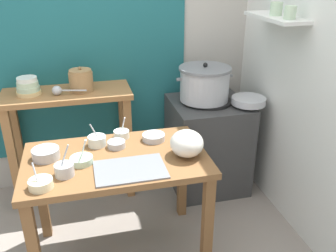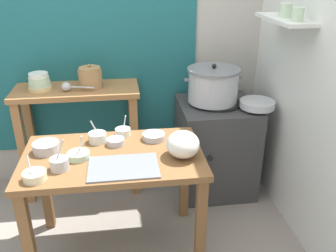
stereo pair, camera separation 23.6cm
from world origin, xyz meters
The scene contains 20 objects.
wall_back centered at (0.08, 1.10, 1.30)m, with size 4.40×0.12×2.60m.
wall_right centered at (1.40, 0.20, 1.30)m, with size 0.30×3.20×2.60m.
prep_table centered at (0.10, 0.06, 0.61)m, with size 1.10×0.66×0.72m.
back_shelf_table centered at (-0.18, 0.83, 0.68)m, with size 0.96×0.40×0.90m.
stove_block centered at (0.92, 0.70, 0.38)m, with size 0.60×0.61×0.78m.
steamer_pot centered at (0.88, 0.72, 0.92)m, with size 0.46×0.41×0.30m.
clay_pot centered at (-0.06, 0.83, 0.98)m, with size 0.18×0.18×0.19m.
bowl_stack_enamel centered at (-0.44, 0.83, 0.96)m, with size 0.17×0.17×0.13m.
ladle centered at (-0.23, 0.77, 0.94)m, with size 0.25×0.09×0.07m.
serving_tray centered at (0.16, -0.11, 0.72)m, with size 0.40×0.28×0.01m, color slate.
plastic_bag centered at (0.52, -0.02, 0.80)m, with size 0.20×0.21×0.16m, color silver.
wide_pan centered at (1.19, 0.55, 0.81)m, with size 0.27×0.27×0.05m, color #B7BABF.
prep_bowl_0 centered at (-0.32, -0.17, 0.75)m, with size 0.13×0.13×0.14m.
prep_bowl_1 centered at (0.12, 0.19, 0.74)m, with size 0.11×0.11×0.04m.
prep_bowl_2 centered at (-0.31, 0.15, 0.75)m, with size 0.16×0.16×0.06m.
prep_bowl_3 centered at (0.37, 0.23, 0.74)m, with size 0.15×0.15×0.04m.
prep_bowl_4 centered at (0.00, 0.24, 0.76)m, with size 0.12×0.12×0.15m.
prep_bowl_5 centered at (-0.10, 0.04, 0.74)m, with size 0.13×0.13×0.17m.
prep_bowl_6 centered at (-0.20, -0.08, 0.76)m, with size 0.11×0.11×0.18m.
prep_bowl_7 centered at (0.17, 0.32, 0.75)m, with size 0.10×0.10×0.16m.
Camera 2 is at (0.17, -1.92, 1.80)m, focal length 38.96 mm.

